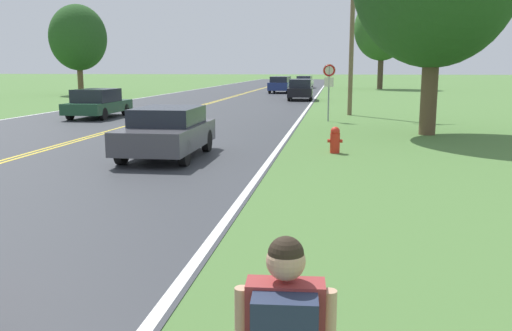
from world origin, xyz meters
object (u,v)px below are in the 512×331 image
object	(u,v)px
car_dark_grey_sedan_mid_near	(167,131)
car_white_hatchback_horizon	(305,81)
car_black_van_receding	(301,89)
traffic_sign	(329,78)
car_dark_blue_suv_distant	(280,84)
car_dark_green_sedan_mid_far	(98,103)
tree_left_verge	(382,29)
fire_hydrant	(335,140)
tree_behind_sign	(78,38)

from	to	relation	value
car_dark_grey_sedan_mid_near	car_white_hatchback_horizon	bearing A→B (deg)	178.78
car_black_van_receding	car_white_hatchback_horizon	xyz separation A→B (m)	(-1.17, 25.10, -0.06)
traffic_sign	car_dark_blue_suv_distant	distance (m)	29.23
car_dark_grey_sedan_mid_near	car_dark_green_sedan_mid_far	world-z (taller)	car_dark_green_sedan_mid_far
tree_left_verge	car_dark_grey_sedan_mid_near	xyz separation A→B (m)	(-9.85, -51.94, -6.29)
car_dark_green_sedan_mid_far	car_white_hatchback_horizon	world-z (taller)	car_white_hatchback_horizon
traffic_sign	car_dark_green_sedan_mid_far	world-z (taller)	traffic_sign
traffic_sign	tree_left_verge	xyz separation A→B (m)	(5.45, 40.56, 4.99)
tree_left_verge	car_dark_green_sedan_mid_far	world-z (taller)	tree_left_verge
car_dark_green_sedan_mid_far	tree_left_verge	bearing A→B (deg)	-22.74
fire_hydrant	car_dark_blue_suv_distant	world-z (taller)	car_dark_blue_suv_distant
car_dark_green_sedan_mid_far	car_dark_blue_suv_distant	bearing A→B (deg)	-12.44
fire_hydrant	traffic_sign	world-z (taller)	traffic_sign
traffic_sign	car_black_van_receding	xyz separation A→B (m)	(-2.46, 16.87, -1.18)
fire_hydrant	car_dark_grey_sedan_mid_near	xyz separation A→B (m)	(-4.77, -1.53, 0.35)
car_dark_green_sedan_mid_far	car_white_hatchback_horizon	bearing A→B (deg)	-10.68
tree_left_verge	car_dark_blue_suv_distant	distance (m)	17.12
traffic_sign	car_black_van_receding	size ratio (longest dim) A/B	0.61
tree_behind_sign	car_white_hatchback_horizon	bearing A→B (deg)	44.26
car_dark_blue_suv_distant	fire_hydrant	bearing A→B (deg)	9.94
car_dark_grey_sedan_mid_near	tree_behind_sign	bearing A→B (deg)	-150.78
tree_behind_sign	car_dark_grey_sedan_mid_near	bearing A→B (deg)	-60.39
tree_behind_sign	car_dark_blue_suv_distant	bearing A→B (deg)	18.78
car_dark_grey_sedan_mid_near	fire_hydrant	bearing A→B (deg)	107.41
tree_left_verge	tree_behind_sign	size ratio (longest dim) A/B	1.30
car_dark_green_sedan_mid_far	car_dark_blue_suv_distant	world-z (taller)	car_dark_blue_suv_distant
fire_hydrant	tree_left_verge	bearing A→B (deg)	84.25
car_white_hatchback_horizon	car_dark_green_sedan_mid_far	bearing A→B (deg)	-9.00
tree_behind_sign	car_dark_blue_suv_distant	world-z (taller)	tree_behind_sign
car_dark_green_sedan_mid_far	car_dark_blue_suv_distant	size ratio (longest dim) A/B	0.91
fire_hydrant	car_white_hatchback_horizon	xyz separation A→B (m)	(-4.00, 51.82, 0.41)
tree_behind_sign	car_dark_blue_suv_distant	xyz separation A→B (m)	(18.37, 6.25, -4.38)
fire_hydrant	traffic_sign	bearing A→B (deg)	92.15
traffic_sign	car_dark_blue_suv_distant	xyz separation A→B (m)	(-5.28, 28.72, -1.17)
traffic_sign	car_white_hatchback_horizon	size ratio (longest dim) A/B	0.63
fire_hydrant	tree_behind_sign	size ratio (longest dim) A/B	0.10
tree_behind_sign	car_white_hatchback_horizon	world-z (taller)	tree_behind_sign
car_dark_green_sedan_mid_far	car_white_hatchback_horizon	size ratio (longest dim) A/B	1.03
fire_hydrant	traffic_sign	size ratio (longest dim) A/B	0.29
tree_left_verge	car_dark_blue_suv_distant	size ratio (longest dim) A/B	2.20
car_dark_green_sedan_mid_far	car_dark_grey_sedan_mid_near	bearing A→B (deg)	-147.14
tree_left_verge	car_black_van_receding	bearing A→B (deg)	-108.46
fire_hydrant	car_dark_green_sedan_mid_far	world-z (taller)	car_dark_green_sedan_mid_far
traffic_sign	tree_left_verge	world-z (taller)	tree_left_verge
fire_hydrant	car_white_hatchback_horizon	distance (m)	51.98
fire_hydrant	tree_left_verge	size ratio (longest dim) A/B	0.07
tree_behind_sign	car_white_hatchback_horizon	xyz separation A→B (m)	(20.01, 19.50, -4.45)
car_dark_green_sedan_mid_far	car_black_van_receding	xyz separation A→B (m)	(9.27, 16.80, 0.12)
traffic_sign	tree_left_verge	distance (m)	41.23
car_dark_grey_sedan_mid_near	car_dark_blue_suv_distant	xyz separation A→B (m)	(-0.87, 40.10, 0.13)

